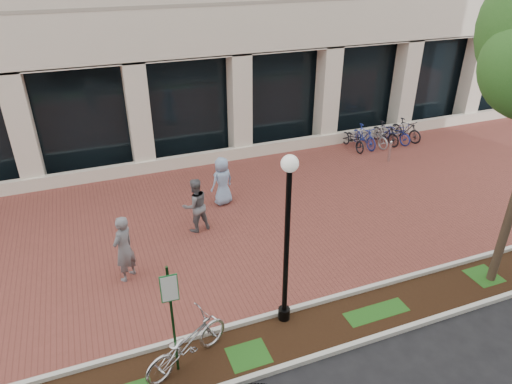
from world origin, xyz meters
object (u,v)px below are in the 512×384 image
object	(u,v)px
pedestrian_mid	(195,205)
bollard	(390,151)
parking_sign	(171,309)
pedestrian_left	(124,249)
lamppost	(287,234)
bike_rack_cluster	(380,135)
pedestrian_right	(222,181)
locked_bicycle	(186,344)

from	to	relation	value
pedestrian_mid	bollard	distance (m)	8.89
parking_sign	pedestrian_left	size ratio (longest dim) A/B	1.42
pedestrian_left	lamppost	bearing A→B (deg)	93.43
pedestrian_left	bike_rack_cluster	xyz separation A→B (m)	(11.61, 5.48, -0.47)
pedestrian_left	pedestrian_mid	world-z (taller)	pedestrian_left
pedestrian_left	pedestrian_right	distance (m)	4.61
pedestrian_mid	locked_bicycle	bearing A→B (deg)	61.60
bike_rack_cluster	locked_bicycle	bearing A→B (deg)	-147.56
parking_sign	lamppost	xyz separation A→B (m)	(2.66, 0.57, 0.71)
pedestrian_right	pedestrian_left	bearing A→B (deg)	19.40
pedestrian_left	bike_rack_cluster	distance (m)	12.85
locked_bicycle	bollard	world-z (taller)	locked_bicycle
locked_bicycle	pedestrian_mid	world-z (taller)	pedestrian_mid
pedestrian_left	bollard	size ratio (longest dim) A/B	2.04
bike_rack_cluster	pedestrian_right	bearing A→B (deg)	-169.16
parking_sign	pedestrian_right	xyz separation A→B (m)	(2.98, 6.37, -0.83)
lamppost	bike_rack_cluster	size ratio (longest dim) A/B	1.20
pedestrian_right	bike_rack_cluster	world-z (taller)	pedestrian_right
lamppost	parking_sign	bearing A→B (deg)	-167.98
lamppost	pedestrian_left	bearing A→B (deg)	138.40
pedestrian_mid	bollard	bearing A→B (deg)	-177.76
lamppost	bollard	size ratio (longest dim) A/B	4.60
bollard	bike_rack_cluster	world-z (taller)	bike_rack_cluster
pedestrian_left	pedestrian_mid	distance (m)	2.82
lamppost	pedestrian_right	bearing A→B (deg)	86.83
locked_bicycle	pedestrian_right	xyz separation A→B (m)	(2.75, 6.25, 0.30)
lamppost	bike_rack_cluster	xyz separation A→B (m)	(8.38, 8.35, -1.92)
lamppost	bollard	xyz separation A→B (m)	(7.68, 6.64, -1.92)
parking_sign	locked_bicycle	world-z (taller)	parking_sign
parking_sign	bollard	bearing A→B (deg)	37.63
bollard	bike_rack_cluster	bearing A→B (deg)	67.86
locked_bicycle	pedestrian_right	distance (m)	6.83
parking_sign	locked_bicycle	xyz separation A→B (m)	(0.24, 0.12, -1.13)
pedestrian_mid	bike_rack_cluster	world-z (taller)	pedestrian_mid
parking_sign	pedestrian_left	xyz separation A→B (m)	(-0.58, 3.44, -0.74)
lamppost	bike_rack_cluster	world-z (taller)	lamppost
pedestrian_right	bike_rack_cluster	distance (m)	8.46
locked_bicycle	bike_rack_cluster	world-z (taller)	locked_bicycle
bollard	parking_sign	bearing A→B (deg)	-145.13
parking_sign	locked_bicycle	bearing A→B (deg)	28.91
pedestrian_left	bollard	xyz separation A→B (m)	(10.92, 3.76, -0.47)
pedestrian_mid	bike_rack_cluster	distance (m)	10.09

